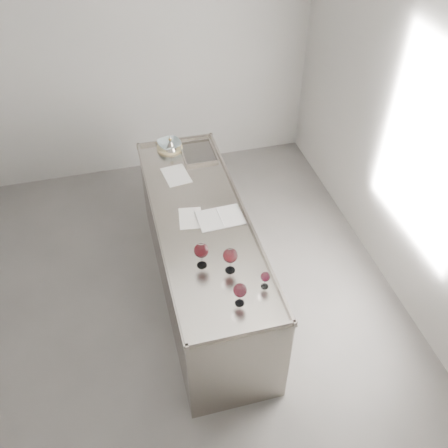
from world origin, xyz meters
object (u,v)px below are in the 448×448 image
object	(u,v)px
wine_glass_right	(240,291)
wine_glass_small	(265,277)
notebook	(220,218)
ceramic_bowl	(169,144)
counter	(203,257)
wine_funnel	(171,147)
wine_glass_left	(201,251)
wine_glass_middle	(230,256)

from	to	relation	value
wine_glass_right	wine_glass_small	size ratio (longest dim) A/B	1.33
notebook	ceramic_bowl	xyz separation A→B (m)	(-0.22, 1.12, 0.04)
counter	wine_funnel	distance (m)	1.15
wine_glass_left	wine_funnel	world-z (taller)	wine_glass_left
counter	wine_glass_middle	world-z (taller)	wine_glass_middle
wine_glass_right	wine_glass_small	bearing A→B (deg)	25.00
wine_glass_left	notebook	bearing A→B (deg)	61.00
wine_glass_small	ceramic_bowl	xyz separation A→B (m)	(-0.35, 1.91, -0.05)
counter	wine_glass_right	world-z (taller)	wine_glass_right
counter	ceramic_bowl	world-z (taller)	ceramic_bowl
wine_glass_small	ceramic_bowl	bearing A→B (deg)	100.34
wine_glass_left	wine_glass_small	distance (m)	0.50
wine_funnel	wine_glass_left	bearing A→B (deg)	-91.60
wine_glass_right	notebook	xyz separation A→B (m)	(0.09, 0.89, -0.13)
wine_glass_left	ceramic_bowl	world-z (taller)	wine_glass_left
counter	wine_glass_small	world-z (taller)	wine_glass_small
wine_glass_left	wine_glass_small	xyz separation A→B (m)	(0.39, -0.32, -0.05)
notebook	wine_glass_middle	bearing A→B (deg)	-99.46
wine_glass_left	notebook	world-z (taller)	wine_glass_left
wine_glass_small	notebook	xyz separation A→B (m)	(-0.12, 0.79, -0.09)
wine_glass_middle	wine_glass_small	distance (m)	0.30
wine_glass_left	notebook	xyz separation A→B (m)	(0.26, 0.48, -0.15)
ceramic_bowl	wine_funnel	xyz separation A→B (m)	(0.00, -0.06, 0.01)
wine_glass_left	wine_glass_right	distance (m)	0.45
wine_glass_middle	wine_glass_right	size ratio (longest dim) A/B	1.14
counter	wine_glass_small	bearing A→B (deg)	-71.73
wine_glass_middle	ceramic_bowl	size ratio (longest dim) A/B	0.97
wine_glass_right	wine_glass_left	bearing A→B (deg)	112.65
wine_glass_middle	wine_glass_right	bearing A→B (deg)	-93.02
counter	notebook	size ratio (longest dim) A/B	6.28
wine_glass_right	notebook	size ratio (longest dim) A/B	0.49
wine_glass_small	ceramic_bowl	distance (m)	1.94
wine_glass_middle	notebook	xyz separation A→B (m)	(0.07, 0.58, -0.15)
wine_glass_middle	wine_glass_small	bearing A→B (deg)	-47.05
wine_glass_small	wine_glass_left	bearing A→B (deg)	140.92
wine_glass_middle	wine_glass_right	world-z (taller)	wine_glass_middle
counter	notebook	bearing A→B (deg)	-15.35
counter	wine_glass_middle	xyz separation A→B (m)	(0.08, -0.62, 0.62)
wine_glass_middle	ceramic_bowl	xyz separation A→B (m)	(-0.15, 1.70, -0.10)
wine_glass_left	wine_glass_right	size ratio (longest dim) A/B	1.14
counter	wine_glass_middle	bearing A→B (deg)	-82.96
wine_glass_middle	wine_glass_left	bearing A→B (deg)	151.70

